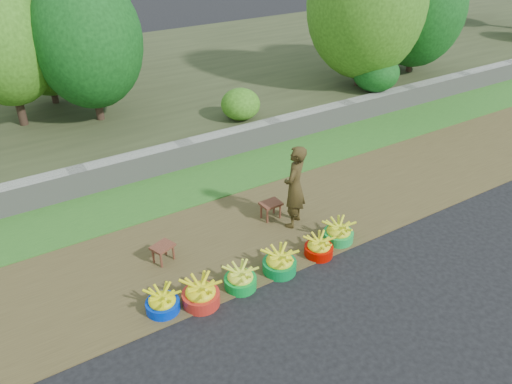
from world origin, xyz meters
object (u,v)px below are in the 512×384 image
basin_b (201,294)px  stool_right (271,206)px  basin_e (319,247)px  vendor_woman (295,187)px  basin_d (280,262)px  basin_f (338,233)px  stool_left (163,249)px  basin_c (240,278)px  basin_a (162,302)px

basin_b → stool_right: (2.02, 1.28, 0.09)m
basin_e → stool_right: basin_e is taller
basin_e → vendor_woman: vendor_woman is taller
basin_d → basin_f: 1.28m
basin_d → stool_left: 1.83m
basin_b → stool_left: basin_b is taller
stool_right → basin_b: bearing=-147.7°
basin_f → basin_c: bearing=-176.4°
basin_c → basin_e: 1.45m
basin_e → stool_right: 1.29m
basin_a → basin_c: basin_c is taller
basin_d → basin_a: bearing=175.3°
basin_b → basin_d: (1.34, -0.00, -0.01)m
basin_f → vendor_woman: 1.05m
basin_c → basin_b: bearing=-179.6°
basin_b → stool_right: bearing=32.3°
stool_right → vendor_woman: bearing=-56.8°
basin_e → basin_f: 0.53m
basin_c → basin_d: size_ratio=0.92×
basin_b → stool_left: 1.16m
basin_d → basin_f: size_ratio=1.03×
basin_f → stool_right: basin_f is taller
basin_a → basin_f: basin_f is taller
basin_e → basin_c: bearing=179.8°
basin_f → stool_left: basin_f is taller
basin_b → basin_d: size_ratio=1.03×
basin_a → vendor_woman: bearing=15.6°
basin_c → basin_f: 1.97m
basin_c → basin_e: (1.45, -0.01, -0.01)m
basin_e → stool_right: size_ratio=1.26×
basin_a → vendor_woman: (2.77, 0.77, 0.61)m
basin_c → stool_right: bearing=42.8°
stool_right → vendor_woman: size_ratio=0.25×
basin_f → stool_right: (-0.59, 1.15, 0.10)m
basin_d → stool_right: 1.46m
vendor_woman → stool_left: bearing=-40.7°
basin_e → basin_f: basin_f is taller
basin_e → stool_left: size_ratio=1.14×
basin_e → stool_left: 2.46m
stool_left → basin_d: bearing=-39.3°
basin_e → vendor_woman: 1.12m
vendor_woman → stool_right: bearing=-91.9°
basin_b → stool_right: size_ratio=1.46×
stool_left → basin_c: bearing=-57.8°
basin_f → vendor_woman: vendor_woman is taller
stool_left → stool_right: size_ratio=1.11×
basin_c → vendor_woman: (1.61, 0.92, 0.60)m
basin_c → basin_d: basin_d is taller
basin_b → vendor_woman: (2.26, 0.92, 0.59)m
basin_c → basin_d: 0.69m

